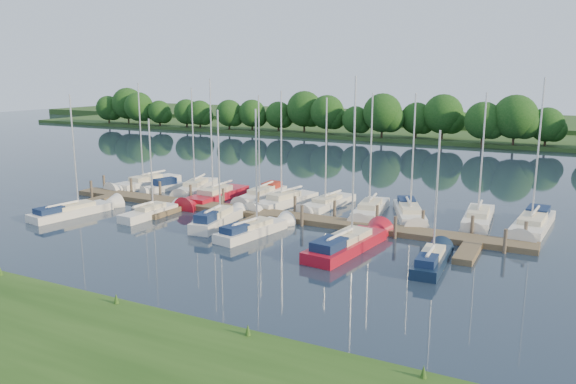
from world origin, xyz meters
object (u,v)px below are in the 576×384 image
at_px(motorboat, 164,187).
at_px(sailboat_n_5, 284,203).
at_px(sailboat_n_0, 145,184).
at_px(dock, 264,216).
at_px(sailboat_s_2, 218,221).

bearing_deg(motorboat, sailboat_n_5, -164.88).
height_order(motorboat, sailboat_n_5, sailboat_n_5).
bearing_deg(sailboat_n_0, motorboat, 176.11).
xyz_separation_m(dock, sailboat_n_5, (-0.58, 4.43, 0.08)).
bearing_deg(dock, sailboat_s_2, -122.57).
relative_size(motorboat, sailboat_n_5, 0.44).
bearing_deg(sailboat_n_0, sailboat_s_2, 157.22).
distance_m(sailboat_n_0, sailboat_n_5, 16.52).
xyz_separation_m(motorboat, sailboat_n_5, (13.55, -0.59, -0.04)).
relative_size(sailboat_n_5, sailboat_s_2, 1.13).
bearing_deg(sailboat_s_2, sailboat_n_5, 71.98).
distance_m(dock, sailboat_n_0, 17.97).
height_order(sailboat_n_0, motorboat, sailboat_n_0).
distance_m(sailboat_n_0, sailboat_s_2, 17.42).
relative_size(dock, sailboat_n_0, 3.70).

